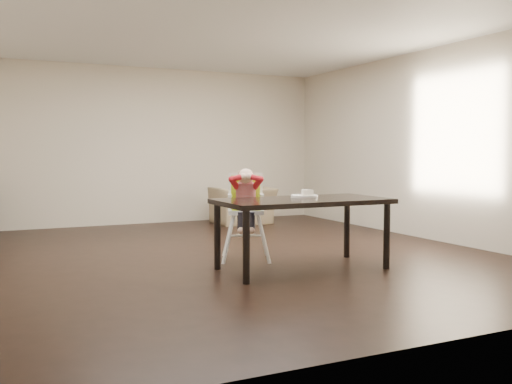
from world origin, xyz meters
The scene contains 6 objects.
ground centered at (0.00, 0.00, 0.00)m, with size 7.00×7.00×0.00m, color black.
room_walls centered at (0.00, 0.00, 1.86)m, with size 6.02×7.02×2.71m.
dining_table centered at (0.32, -1.07, 0.67)m, with size 1.80×0.90×0.75m.
high_chair centered at (0.01, -0.30, 0.74)m, with size 0.58×0.58×1.05m.
plate centered at (0.43, -0.94, 0.78)m, with size 0.38×0.38×0.08m.
armchair centered at (1.32, 2.73, 0.42)m, with size 0.97×0.63×0.85m, color #96835F.
Camera 1 is at (-2.69, -6.27, 1.24)m, focal length 40.00 mm.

